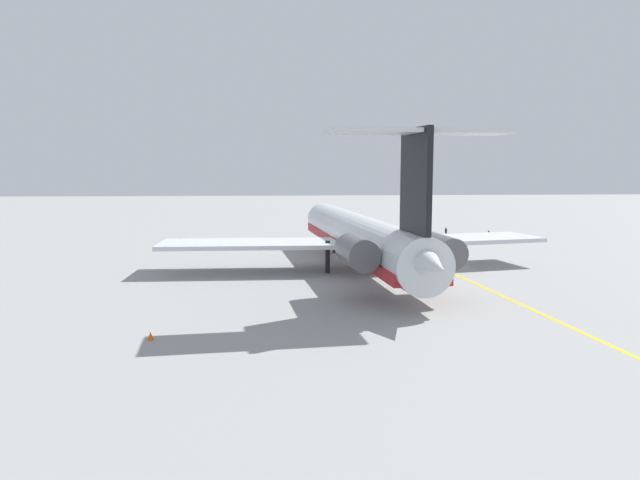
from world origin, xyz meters
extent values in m
plane|color=gray|center=(0.00, 0.00, 0.00)|extent=(332.21, 332.21, 0.00)
cylinder|color=silver|center=(-1.43, 10.05, 3.65)|extent=(41.28, 8.38, 4.38)
cone|color=silver|center=(19.00, 12.06, 3.65)|extent=(4.95, 4.63, 4.20)
cone|color=silver|center=(-21.85, 8.04, 4.04)|extent=(6.72, 4.33, 3.72)
cube|color=#B2191E|center=(-1.43, 10.05, 2.66)|extent=(40.38, 8.38, 0.96)
cube|color=silver|center=(-1.63, 21.39, 2.88)|extent=(6.96, 18.29, 0.44)
cube|color=silver|center=(0.59, -1.12, 2.88)|extent=(10.38, 19.25, 0.44)
cylinder|color=#515156|center=(-15.84, 12.17, 3.98)|extent=(5.70, 3.06, 2.54)
cube|color=silver|center=(-15.77, 11.41, 3.98)|extent=(3.40, 1.71, 0.53)
cylinder|color=#515156|center=(-15.15, 5.16, 3.98)|extent=(5.70, 3.06, 2.54)
cube|color=silver|center=(-15.23, 5.91, 3.98)|extent=(3.40, 1.71, 0.53)
cube|color=black|center=(-19.13, 8.30, 9.71)|extent=(5.94, 1.02, 7.75)
cube|color=silver|center=(-19.93, 11.75, 13.28)|extent=(4.71, 6.76, 0.31)
cube|color=silver|center=(-19.24, 4.76, 13.28)|extent=(4.71, 6.76, 0.31)
cylinder|color=black|center=(11.05, 11.28, 1.66)|extent=(0.48, 0.48, 3.32)
cylinder|color=black|center=(-3.13, 13.40, 1.66)|extent=(0.48, 0.48, 3.32)
cylinder|color=black|center=(-2.45, 6.43, 1.66)|extent=(0.48, 0.48, 3.32)
cylinder|color=black|center=(22.44, -2.51, 0.43)|extent=(0.11, 0.11, 0.87)
cylinder|color=black|center=(22.28, -2.54, 0.43)|extent=(0.11, 0.11, 0.87)
cylinder|color=#262628|center=(22.36, -2.52, 1.21)|extent=(0.29, 0.29, 0.69)
sphere|color=#8C6647|center=(22.36, -2.52, 1.69)|extent=(0.27, 0.27, 0.27)
cylinder|color=#262628|center=(22.55, -2.49, 1.25)|extent=(0.08, 0.08, 0.59)
cylinder|color=#262628|center=(22.17, -2.55, 1.25)|extent=(0.08, 0.08, 0.59)
cylinder|color=black|center=(18.89, -11.62, 0.43)|extent=(0.11, 0.11, 0.86)
cylinder|color=black|center=(19.04, -11.63, 0.43)|extent=(0.11, 0.11, 0.86)
cylinder|color=#262628|center=(18.96, -11.63, 1.21)|extent=(0.29, 0.29, 0.68)
sphere|color=brown|center=(18.96, -11.63, 1.68)|extent=(0.27, 0.27, 0.27)
cylinder|color=#262628|center=(18.77, -11.62, 1.24)|extent=(0.08, 0.08, 0.58)
cylinder|color=#262628|center=(19.15, -11.64, 1.24)|extent=(0.08, 0.08, 0.58)
cylinder|color=black|center=(25.42, -7.27, 0.40)|extent=(0.10, 0.10, 0.81)
cylinder|color=black|center=(25.48, -7.40, 0.40)|extent=(0.10, 0.10, 0.81)
cylinder|color=#262628|center=(25.45, -7.33, 1.12)|extent=(0.27, 0.27, 0.64)
sphere|color=tan|center=(25.45, -7.33, 1.57)|extent=(0.25, 0.25, 0.25)
cylinder|color=#262628|center=(25.37, -7.17, 1.16)|extent=(0.07, 0.07, 0.54)
cylinder|color=#262628|center=(25.53, -7.49, 1.16)|extent=(0.07, 0.07, 0.54)
cylinder|color=black|center=(15.11, 31.09, 0.39)|extent=(0.10, 0.10, 0.79)
cylinder|color=black|center=(15.13, 31.22, 0.39)|extent=(0.10, 0.10, 0.79)
cylinder|color=gray|center=(15.12, 31.15, 1.10)|extent=(0.26, 0.26, 0.62)
sphere|color=tan|center=(15.12, 31.15, 1.53)|extent=(0.25, 0.25, 0.25)
cylinder|color=gray|center=(15.09, 30.98, 1.13)|extent=(0.07, 0.07, 0.53)
cylinder|color=gray|center=(15.14, 31.33, 1.13)|extent=(0.07, 0.07, 0.53)
cone|color=#EA590F|center=(-25.73, 26.46, 0.28)|extent=(0.40, 0.40, 0.55)
cone|color=#EA590F|center=(25.50, -9.43, 0.28)|extent=(0.40, 0.40, 0.55)
cube|color=gold|center=(-1.43, 0.93, 0.00)|extent=(94.52, 8.76, 0.01)
camera|label=1|loc=(-61.80, 18.57, 10.66)|focal=32.82mm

